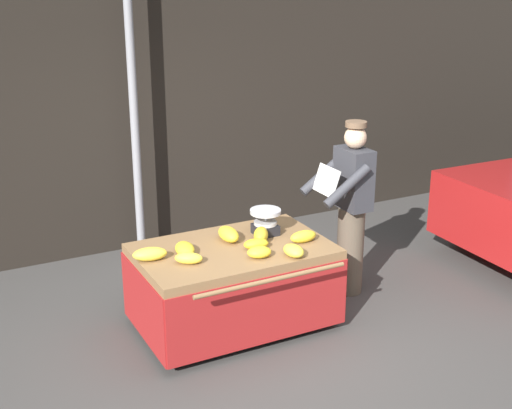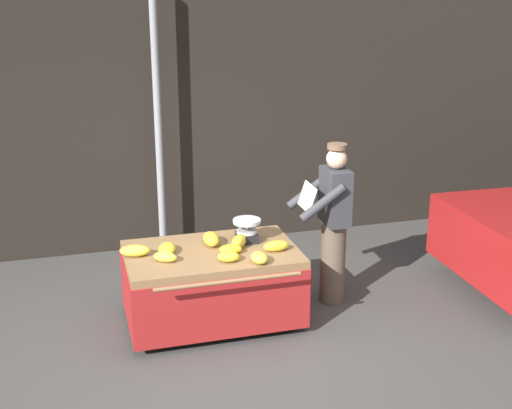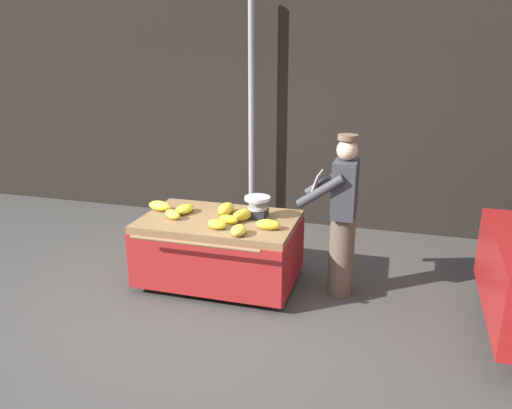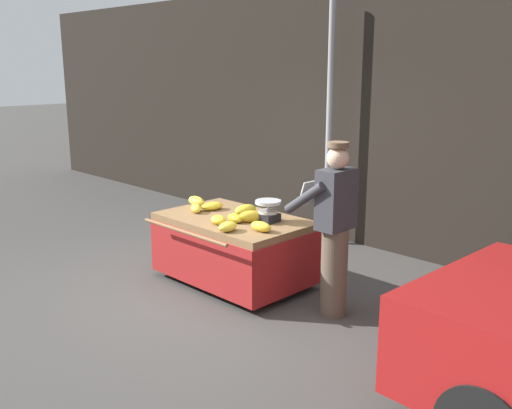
% 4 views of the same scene
% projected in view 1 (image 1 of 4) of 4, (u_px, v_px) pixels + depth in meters
% --- Properties ---
extents(ground_plane, '(60.00, 60.00, 0.00)m').
position_uv_depth(ground_plane, '(264.00, 354.00, 5.78)').
color(ground_plane, '#423F3D').
extents(back_wall, '(16.00, 0.24, 3.48)m').
position_uv_depth(back_wall, '(141.00, 93.00, 7.62)').
color(back_wall, black).
rests_on(back_wall, ground).
extents(street_pole, '(0.09, 0.09, 3.30)m').
position_uv_depth(street_pole, '(134.00, 109.00, 7.23)').
color(street_pole, gray).
rests_on(street_pole, ground).
extents(banana_cart, '(1.68, 1.26, 0.76)m').
position_uv_depth(banana_cart, '(233.00, 269.00, 6.06)').
color(banana_cart, olive).
rests_on(banana_cart, ground).
extents(weighing_scale, '(0.28, 0.28, 0.23)m').
position_uv_depth(weighing_scale, '(265.00, 222.00, 6.24)').
color(weighing_scale, black).
rests_on(weighing_scale, banana_cart).
extents(banana_bunch_0, '(0.26, 0.22, 0.09)m').
position_uv_depth(banana_bunch_0, '(189.00, 258.00, 5.65)').
color(banana_bunch_0, yellow).
rests_on(banana_bunch_0, banana_cart).
extents(banana_bunch_1, '(0.26, 0.13, 0.10)m').
position_uv_depth(banana_bunch_1, '(303.00, 236.00, 6.09)').
color(banana_bunch_1, yellow).
rests_on(banana_bunch_1, banana_cart).
extents(banana_bunch_2, '(0.25, 0.29, 0.13)m').
position_uv_depth(banana_bunch_2, '(261.00, 235.00, 6.09)').
color(banana_bunch_2, gold).
rests_on(banana_bunch_2, banana_cart).
extents(banana_bunch_3, '(0.23, 0.20, 0.10)m').
position_uv_depth(banana_bunch_3, '(259.00, 252.00, 5.76)').
color(banana_bunch_3, yellow).
rests_on(banana_bunch_3, banana_cart).
extents(banana_bunch_4, '(0.31, 0.21, 0.11)m').
position_uv_depth(banana_bunch_4, '(150.00, 254.00, 5.71)').
color(banana_bunch_4, yellow).
rests_on(banana_bunch_4, banana_cart).
extents(banana_bunch_5, '(0.16, 0.23, 0.10)m').
position_uv_depth(banana_bunch_5, '(294.00, 251.00, 5.79)').
color(banana_bunch_5, yellow).
rests_on(banana_bunch_5, banana_cart).
extents(banana_bunch_6, '(0.16, 0.30, 0.12)m').
position_uv_depth(banana_bunch_6, '(229.00, 234.00, 6.11)').
color(banana_bunch_6, yellow).
rests_on(banana_bunch_6, banana_cart).
extents(banana_bunch_7, '(0.24, 0.16, 0.09)m').
position_uv_depth(banana_bunch_7, '(256.00, 244.00, 5.94)').
color(banana_bunch_7, gold).
rests_on(banana_bunch_7, banana_cart).
extents(banana_bunch_8, '(0.21, 0.30, 0.09)m').
position_uv_depth(banana_bunch_8, '(185.00, 249.00, 5.84)').
color(banana_bunch_8, yellow).
rests_on(banana_bunch_8, banana_cart).
extents(vendor_person, '(0.59, 0.52, 1.71)m').
position_uv_depth(vendor_person, '(351.00, 208.00, 6.62)').
color(vendor_person, brown).
rests_on(vendor_person, ground).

